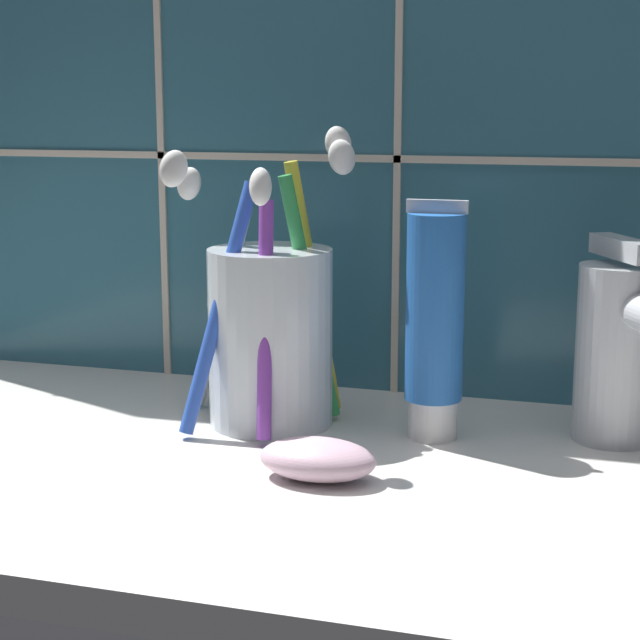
{
  "coord_description": "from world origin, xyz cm",
  "views": [
    {
      "loc": [
        18.03,
        -55.27,
        22.52
      ],
      "look_at": [
        0.44,
        2.91,
        9.92
      ],
      "focal_mm": 60.0,
      "sensor_mm": 36.0,
      "label": 1
    }
  ],
  "objects_px": {
    "sink_faucet": "(622,346)",
    "soap_bar": "(318,459)",
    "toothpaste_tube": "(435,322)",
    "toothbrush_cup": "(270,330)"
  },
  "relations": [
    {
      "from": "sink_faucet",
      "to": "soap_bar",
      "type": "bearing_deg",
      "value": -82.87
    },
    {
      "from": "toothbrush_cup",
      "to": "sink_faucet",
      "type": "height_order",
      "value": "toothbrush_cup"
    },
    {
      "from": "toothpaste_tube",
      "to": "sink_faucet",
      "type": "distance_m",
      "value": 0.11
    },
    {
      "from": "soap_bar",
      "to": "sink_faucet",
      "type": "bearing_deg",
      "value": 36.29
    },
    {
      "from": "toothpaste_tube",
      "to": "soap_bar",
      "type": "height_order",
      "value": "toothpaste_tube"
    },
    {
      "from": "toothbrush_cup",
      "to": "toothpaste_tube",
      "type": "relative_size",
      "value": 1.29
    },
    {
      "from": "toothpaste_tube",
      "to": "soap_bar",
      "type": "distance_m",
      "value": 0.12
    },
    {
      "from": "sink_faucet",
      "to": "toothbrush_cup",
      "type": "bearing_deg",
      "value": -112.87
    },
    {
      "from": "sink_faucet",
      "to": "soap_bar",
      "type": "height_order",
      "value": "sink_faucet"
    },
    {
      "from": "toothpaste_tube",
      "to": "toothbrush_cup",
      "type": "bearing_deg",
      "value": -179.8
    }
  ]
}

